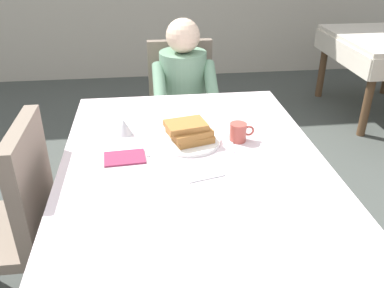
% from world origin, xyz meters
% --- Properties ---
extents(ground_plane, '(14.00, 14.00, 0.00)m').
position_xyz_m(ground_plane, '(0.00, 0.00, 0.00)').
color(ground_plane, '#474C47').
extents(dining_table_main, '(1.12, 1.52, 0.74)m').
position_xyz_m(dining_table_main, '(0.00, 0.00, 0.65)').
color(dining_table_main, silver).
rests_on(dining_table_main, ground).
extents(chair_diner, '(0.44, 0.45, 0.93)m').
position_xyz_m(chair_diner, '(0.06, 1.17, 0.53)').
color(chair_diner, '#7A6B5B').
rests_on(chair_diner, ground).
extents(diner_person, '(0.40, 0.43, 1.12)m').
position_xyz_m(diner_person, '(0.06, 1.01, 0.67)').
color(diner_person, gray).
rests_on(diner_person, ground).
extents(chair_left_side, '(0.45, 0.44, 0.93)m').
position_xyz_m(chair_left_side, '(-0.77, 0.00, 0.53)').
color(chair_left_side, '#7A6B5B').
rests_on(chair_left_side, ground).
extents(plate_breakfast, '(0.28, 0.28, 0.02)m').
position_xyz_m(plate_breakfast, '(-0.00, 0.15, 0.75)').
color(plate_breakfast, white).
rests_on(plate_breakfast, dining_table_main).
extents(breakfast_stack, '(0.22, 0.19, 0.09)m').
position_xyz_m(breakfast_stack, '(-0.00, 0.15, 0.80)').
color(breakfast_stack, '#A36B33').
rests_on(breakfast_stack, plate_breakfast).
extents(cup_coffee, '(0.11, 0.08, 0.08)m').
position_xyz_m(cup_coffee, '(0.22, 0.15, 0.78)').
color(cup_coffee, '#B24C42').
rests_on(cup_coffee, dining_table_main).
extents(syrup_pitcher, '(0.08, 0.08, 0.07)m').
position_xyz_m(syrup_pitcher, '(-0.29, 0.28, 0.78)').
color(syrup_pitcher, silver).
rests_on(syrup_pitcher, dining_table_main).
extents(fork_left_of_plate, '(0.02, 0.18, 0.00)m').
position_xyz_m(fork_left_of_plate, '(-0.19, 0.13, 0.74)').
color(fork_left_of_plate, silver).
rests_on(fork_left_of_plate, dining_table_main).
extents(knife_right_of_plate, '(0.04, 0.20, 0.00)m').
position_xyz_m(knife_right_of_plate, '(0.19, 0.13, 0.74)').
color(knife_right_of_plate, silver).
rests_on(knife_right_of_plate, dining_table_main).
extents(spoon_near_edge, '(0.15, 0.05, 0.00)m').
position_xyz_m(spoon_near_edge, '(0.03, -0.15, 0.74)').
color(spoon_near_edge, silver).
rests_on(spoon_near_edge, dining_table_main).
extents(napkin_folded, '(0.18, 0.13, 0.01)m').
position_xyz_m(napkin_folded, '(-0.29, 0.04, 0.74)').
color(napkin_folded, '#8C2D4C').
rests_on(napkin_folded, dining_table_main).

